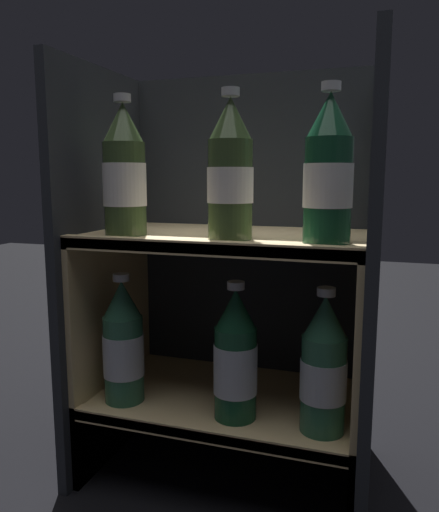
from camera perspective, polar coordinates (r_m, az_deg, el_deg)
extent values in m
cube|color=#23262B|center=(1.14, 3.44, -0.78)|extent=(0.57, 0.02, 0.82)
cube|color=#23262B|center=(1.09, -13.02, -1.44)|extent=(0.02, 0.36, 0.82)
cube|color=#23262B|center=(0.94, 17.17, -3.33)|extent=(0.02, 0.36, 0.82)
cube|color=#DBBC84|center=(1.06, 0.85, -15.95)|extent=(0.53, 0.32, 0.02)
cube|color=#DBBC84|center=(0.93, -2.05, -19.60)|extent=(0.53, 0.02, 0.03)
cube|color=#DBBC84|center=(1.19, -11.73, -17.65)|extent=(0.01, 0.32, 0.15)
cube|color=#DBBC84|center=(1.06, 15.33, -21.40)|extent=(0.01, 0.32, 0.15)
cube|color=#DBBC84|center=(0.97, 0.89, 2.09)|extent=(0.53, 0.32, 0.02)
cube|color=#DBBC84|center=(0.83, -2.17, 0.92)|extent=(0.53, 0.02, 0.03)
cube|color=#DBBC84|center=(1.13, -12.00, -10.12)|extent=(0.01, 0.32, 0.48)
cube|color=#DBBC84|center=(0.99, 15.74, -13.08)|extent=(0.01, 0.32, 0.48)
cylinder|color=#384C28|center=(0.95, -10.76, 7.51)|extent=(0.08, 0.08, 0.17)
cylinder|color=white|center=(0.95, -10.78, 8.03)|extent=(0.08, 0.08, 0.08)
cone|color=#384C28|center=(0.95, -10.98, 14.79)|extent=(0.07, 0.07, 0.07)
cylinder|color=#B7B7BC|center=(0.96, -11.06, 17.32)|extent=(0.03, 0.03, 0.01)
cylinder|color=#384C28|center=(0.87, 1.24, 7.54)|extent=(0.08, 0.08, 0.17)
cylinder|color=white|center=(0.87, 1.24, 8.10)|extent=(0.08, 0.08, 0.06)
cone|color=#384C28|center=(0.87, 1.26, 15.49)|extent=(0.07, 0.07, 0.07)
cylinder|color=#B7B7BC|center=(0.88, 1.27, 18.24)|extent=(0.03, 0.03, 0.01)
cylinder|color=#144228|center=(0.83, 12.26, 7.28)|extent=(0.08, 0.08, 0.17)
cylinder|color=white|center=(0.83, 12.28, 7.86)|extent=(0.08, 0.08, 0.07)
cone|color=#144228|center=(0.84, 12.55, 15.54)|extent=(0.07, 0.07, 0.07)
cylinder|color=#B7B7BC|center=(0.84, 12.65, 18.40)|extent=(0.03, 0.03, 0.01)
cylinder|color=#285B42|center=(1.02, -10.89, -11.45)|extent=(0.08, 0.08, 0.17)
cylinder|color=#ADB2C1|center=(1.01, -10.91, -11.00)|extent=(0.08, 0.08, 0.08)
cone|color=#285B42|center=(0.98, -11.10, -4.84)|extent=(0.07, 0.07, 0.07)
cylinder|color=#B7B7BC|center=(0.97, -11.18, -2.40)|extent=(0.03, 0.03, 0.01)
cylinder|color=#144228|center=(0.93, 1.83, -13.21)|extent=(0.08, 0.08, 0.17)
cylinder|color=#ADB2C1|center=(0.93, 1.83, -12.72)|extent=(0.08, 0.08, 0.09)
cone|color=#144228|center=(0.89, 1.87, -6.03)|extent=(0.07, 0.07, 0.07)
cylinder|color=#B7B7BC|center=(0.88, 1.88, -3.37)|extent=(0.03, 0.03, 0.01)
cylinder|color=#285B42|center=(0.90, 11.76, -14.13)|extent=(0.08, 0.08, 0.17)
cylinder|color=#ADB2C1|center=(0.90, 11.77, -13.63)|extent=(0.08, 0.08, 0.07)
cone|color=#285B42|center=(0.86, 12.01, -6.75)|extent=(0.07, 0.07, 0.07)
cylinder|color=#B7B7BC|center=(0.85, 12.11, -4.01)|extent=(0.03, 0.03, 0.01)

